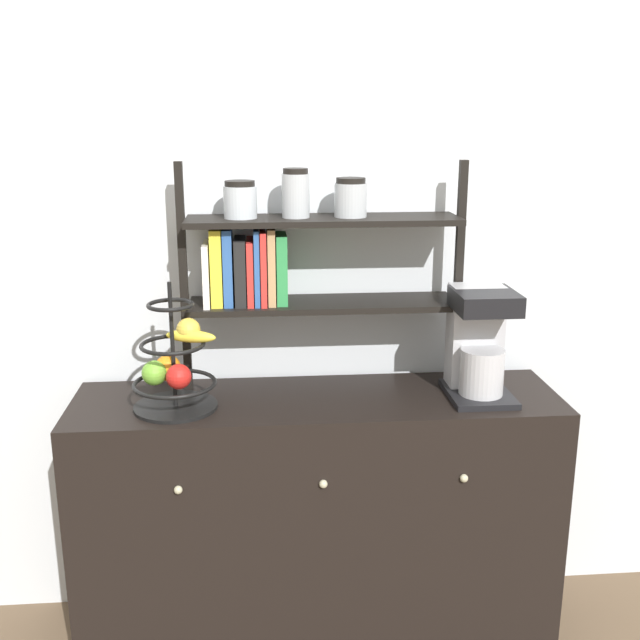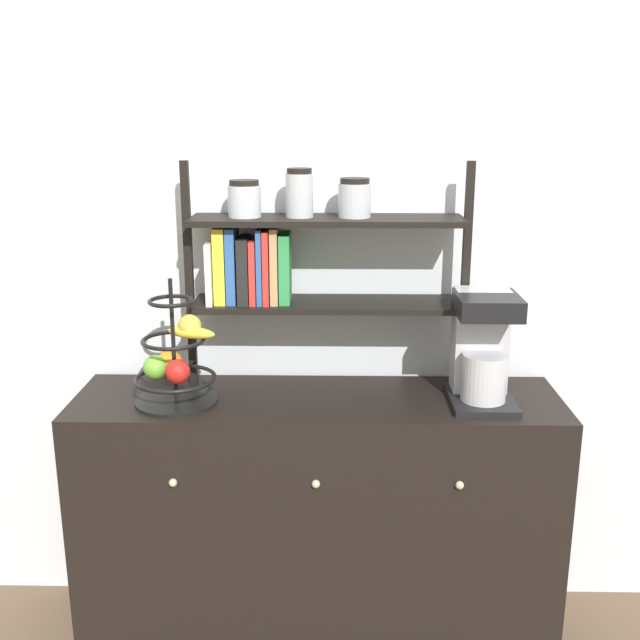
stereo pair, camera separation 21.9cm
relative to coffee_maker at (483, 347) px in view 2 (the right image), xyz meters
name	(u,v)px [view 2 (the right image)]	position (x,y,z in m)	size (l,w,h in m)	color
wall_back	(319,227)	(-0.49, 0.25, 0.32)	(7.00, 0.05, 2.60)	silver
sideboard	(317,519)	(-0.49, 0.01, -0.57)	(1.47, 0.41, 0.82)	black
coffee_maker	(483,347)	(0.00, 0.00, 0.00)	(0.19, 0.24, 0.33)	black
fruit_stand	(175,362)	(-0.90, -0.04, -0.04)	(0.25, 0.24, 0.38)	black
shelf_hutch	(290,253)	(-0.57, 0.11, 0.26)	(0.86, 0.20, 0.69)	black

